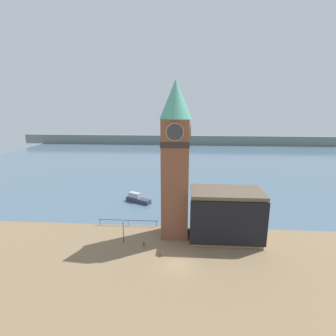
% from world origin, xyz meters
% --- Properties ---
extents(ground_plane, '(160.00, 160.00, 0.00)m').
position_xyz_m(ground_plane, '(0.00, 0.00, 0.00)').
color(ground_plane, '#846B4C').
extents(water, '(160.00, 120.00, 0.00)m').
position_xyz_m(water, '(0.00, 71.63, -0.00)').
color(water, slate).
rests_on(water, ground_plane).
extents(far_shoreline, '(180.00, 3.00, 5.00)m').
position_xyz_m(far_shoreline, '(0.00, 111.63, 2.50)').
color(far_shoreline, slate).
rests_on(far_shoreline, water).
extents(pier_railing, '(10.88, 0.08, 1.09)m').
position_xyz_m(pier_railing, '(-9.37, 11.38, 0.95)').
color(pier_railing, '#333338').
rests_on(pier_railing, ground_plane).
extents(clock_tower, '(4.91, 4.91, 25.05)m').
position_xyz_m(clock_tower, '(-0.79, 8.83, 13.30)').
color(clock_tower, brown).
rests_on(clock_tower, ground_plane).
extents(pier_building, '(11.49, 6.78, 8.16)m').
position_xyz_m(pier_building, '(7.41, 8.06, 4.10)').
color(pier_building, '#A88451').
rests_on(pier_building, ground_plane).
extents(boat_near, '(6.03, 4.16, 2.05)m').
position_xyz_m(boat_near, '(-9.87, 23.32, 0.74)').
color(boat_near, '#333856').
rests_on(boat_near, water).
extents(mooring_bollard_near, '(0.28, 0.28, 0.75)m').
position_xyz_m(mooring_bollard_near, '(-2.43, 1.97, 0.41)').
color(mooring_bollard_near, brown).
rests_on(mooring_bollard_near, ground_plane).
extents(mooring_bollard_far, '(0.32, 0.32, 0.74)m').
position_xyz_m(mooring_bollard_far, '(-5.44, 4.60, 0.40)').
color(mooring_bollard_far, brown).
rests_on(mooring_bollard_far, ground_plane).
extents(lamp_post, '(0.32, 0.32, 3.86)m').
position_xyz_m(lamp_post, '(-8.75, 5.40, 2.71)').
color(lamp_post, black).
rests_on(lamp_post, ground_plane).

